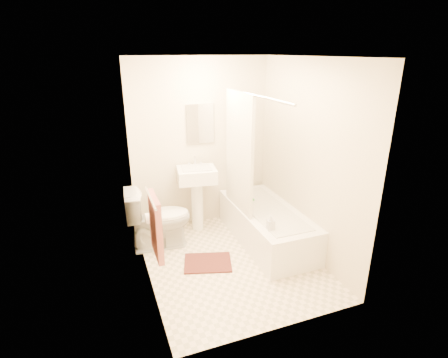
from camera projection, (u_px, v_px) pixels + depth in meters
name	position (u px, v px, depth m)	size (l,w,h in m)	color
floor	(231.00, 261.00, 4.34)	(2.40, 2.40, 0.00)	beige
ceiling	(233.00, 57.00, 3.51)	(2.40, 2.40, 0.00)	white
wall_back	(201.00, 144.00, 4.98)	(2.00, 0.02, 2.40)	beige
wall_left	(142.00, 180.00, 3.59)	(0.02, 2.40, 2.40)	beige
wall_right	(308.00, 160.00, 4.26)	(0.02, 2.40, 2.40)	beige
mirror	(200.00, 124.00, 4.86)	(0.40, 0.03, 0.55)	white
curtain_rod	(254.00, 95.00, 3.84)	(0.03, 0.03, 1.70)	silver
shower_curtain	(239.00, 154.00, 4.46)	(0.04, 0.80, 1.55)	silver
towel_bar	(150.00, 198.00, 3.42)	(0.02, 0.02, 0.60)	silver
towel	(156.00, 226.00, 3.54)	(0.06, 0.45, 0.66)	#CC7266
toilet_paper	(150.00, 218.00, 3.90)	(0.12, 0.12, 0.11)	white
toilet	(159.00, 219.00, 4.54)	(0.46, 0.82, 0.81)	white
sink	(197.00, 197.00, 4.95)	(0.52, 0.42, 1.02)	white
bathtub	(266.00, 225.00, 4.73)	(0.74, 1.68, 0.47)	white
bath_mat	(208.00, 263.00, 4.29)	(0.57, 0.43, 0.02)	#4F271B
soap_bottle	(271.00, 223.00, 4.08)	(0.08, 0.08, 0.18)	white
scrub_brush	(249.00, 198.00, 4.94)	(0.06, 0.19, 0.04)	green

